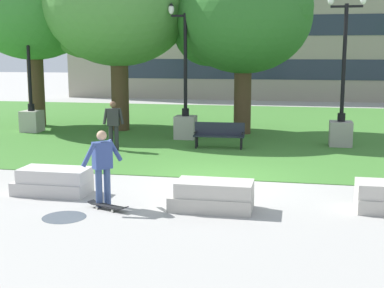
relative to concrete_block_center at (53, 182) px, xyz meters
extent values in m
plane|color=#A3A09B|center=(3.69, 2.24, -0.31)|extent=(140.00, 140.00, 0.00)
cube|color=#3D752D|center=(3.69, 12.24, -0.30)|extent=(40.00, 20.00, 0.02)
cube|color=#BCB7B2|center=(-0.04, 0.00, -0.15)|extent=(1.80, 0.90, 0.32)
cube|color=beige|center=(0.05, 0.00, 0.17)|extent=(1.66, 0.83, 0.32)
cube|color=#B2ADA3|center=(3.97, -0.54, -0.15)|extent=(1.80, 0.90, 0.32)
cube|color=#BBB6AB|center=(4.04, -0.54, 0.17)|extent=(1.66, 0.83, 0.32)
cylinder|color=#384C7A|center=(1.63, -0.67, 0.12)|extent=(0.15, 0.15, 0.86)
cylinder|color=#384C7A|center=(1.48, -0.82, 0.12)|extent=(0.15, 0.15, 0.86)
cube|color=#334784|center=(1.56, -0.75, 0.85)|extent=(0.45, 0.45, 0.60)
cylinder|color=#334784|center=(1.74, -0.43, 0.91)|extent=(0.32, 0.32, 0.53)
cylinder|color=#334784|center=(1.37, -1.06, 0.91)|extent=(0.32, 0.32, 0.53)
sphere|color=tan|center=(1.56, -0.75, 1.29)|extent=(0.22, 0.22, 0.22)
cube|color=black|center=(1.75, -0.99, -0.22)|extent=(0.82, 0.47, 0.02)
cube|color=black|center=(2.17, -1.16, -0.20)|extent=(0.18, 0.23, 0.06)
cube|color=black|center=(1.33, -0.83, -0.20)|extent=(0.18, 0.23, 0.06)
cylinder|color=silver|center=(1.99, -0.97, -0.28)|extent=(0.06, 0.05, 0.06)
cylinder|color=silver|center=(1.91, -1.18, -0.28)|extent=(0.06, 0.05, 0.06)
cylinder|color=silver|center=(1.58, -0.81, -0.28)|extent=(0.06, 0.05, 0.06)
cylinder|color=silver|center=(1.50, -1.02, -0.28)|extent=(0.06, 0.05, 0.06)
cylinder|color=#47515B|center=(1.04, -1.70, -0.30)|extent=(0.92, 0.92, 0.01)
cube|color=#1E232D|center=(3.04, 6.85, 0.15)|extent=(1.82, 0.52, 0.05)
cube|color=#1E232D|center=(3.03, 7.10, 0.38)|extent=(1.80, 0.20, 0.46)
cube|color=black|center=(2.20, 6.81, 0.27)|extent=(0.08, 0.40, 0.04)
cube|color=black|center=(3.88, 6.88, 0.27)|extent=(0.08, 0.40, 0.04)
cylinder|color=black|center=(2.25, 6.65, -0.08)|extent=(0.07, 0.07, 0.41)
cylinder|color=black|center=(3.85, 6.72, -0.08)|extent=(0.07, 0.07, 0.41)
cylinder|color=black|center=(2.23, 6.97, -0.08)|extent=(0.07, 0.07, 0.41)
cylinder|color=black|center=(3.83, 7.04, -0.08)|extent=(0.07, 0.07, 0.41)
cube|color=gray|center=(7.32, 8.21, 0.16)|extent=(0.80, 0.80, 0.90)
cylinder|color=black|center=(7.32, 8.21, 0.76)|extent=(0.28, 0.28, 0.30)
cylinder|color=black|center=(7.32, 8.21, 2.69)|extent=(0.14, 0.14, 4.16)
cube|color=black|center=(7.32, 8.21, 4.67)|extent=(1.10, 0.08, 0.08)
ellipsoid|color=white|center=(6.77, 8.21, 4.91)|extent=(0.22, 0.22, 0.36)
cube|color=#ADA89E|center=(-5.44, 9.29, 0.16)|extent=(0.80, 0.80, 0.90)
cylinder|color=black|center=(-5.44, 9.29, 0.76)|extent=(0.28, 0.28, 0.30)
cylinder|color=black|center=(-5.44, 9.29, 2.47)|extent=(0.14, 0.14, 3.71)
cube|color=black|center=(-5.44, 9.29, 4.22)|extent=(1.10, 0.08, 0.08)
ellipsoid|color=white|center=(-5.99, 9.29, 4.46)|extent=(0.22, 0.22, 0.36)
cone|color=black|center=(-5.99, 9.29, 4.66)|extent=(0.20, 0.20, 0.13)
ellipsoid|color=white|center=(-4.89, 9.29, 4.46)|extent=(0.22, 0.22, 0.36)
cone|color=black|center=(-4.89, 9.29, 4.66)|extent=(0.20, 0.20, 0.13)
cube|color=#ADA89E|center=(1.43, 8.74, 0.16)|extent=(0.80, 0.80, 0.90)
cylinder|color=black|center=(1.43, 8.74, 0.76)|extent=(0.28, 0.28, 0.30)
cylinder|color=black|center=(1.43, 8.74, 2.59)|extent=(0.14, 0.14, 3.95)
cube|color=black|center=(1.43, 8.74, 4.46)|extent=(1.10, 0.08, 0.08)
ellipsoid|color=white|center=(0.88, 8.74, 4.70)|extent=(0.22, 0.22, 0.36)
cone|color=black|center=(0.88, 8.74, 4.90)|extent=(0.20, 0.20, 0.13)
ellipsoid|color=white|center=(1.98, 8.74, 4.70)|extent=(0.22, 0.22, 0.36)
cone|color=black|center=(1.98, 8.74, 4.90)|extent=(0.20, 0.20, 0.13)
cylinder|color=#4C3823|center=(-6.09, 11.08, 1.67)|extent=(0.74, 0.74, 3.92)
ellipsoid|color=#387F33|center=(-6.09, 11.08, 5.26)|extent=(5.95, 5.95, 5.06)
sphere|color=#387F33|center=(-7.73, 11.68, 4.67)|extent=(3.27, 3.27, 3.27)
cylinder|color=#4C3823|center=(-1.86, 10.52, 1.58)|extent=(0.76, 0.76, 3.73)
ellipsoid|color=#4C893D|center=(-1.86, 10.52, 5.19)|extent=(6.36, 6.36, 5.41)
sphere|color=#4C893D|center=(-3.61, 11.16, 4.56)|extent=(3.50, 3.50, 3.50)
cylinder|color=#4C3823|center=(3.48, 10.56, 1.38)|extent=(0.72, 0.72, 3.33)
ellipsoid|color=#2D6B28|center=(3.48, 10.56, 4.57)|extent=(5.54, 5.54, 4.71)
sphere|color=#2D6B28|center=(1.96, 11.11, 4.01)|extent=(3.05, 3.05, 3.05)
sphere|color=#2D6B28|center=(4.87, 10.00, 4.85)|extent=(2.77, 2.77, 2.77)
cylinder|color=#28282D|center=(-0.40, 5.80, 0.14)|extent=(0.15, 0.15, 0.86)
cylinder|color=#28282D|center=(-0.60, 5.77, 0.14)|extent=(0.15, 0.15, 0.86)
cube|color=#2D2D30|center=(-0.50, 5.78, 0.87)|extent=(0.42, 0.28, 0.60)
cylinder|color=#2D2D30|center=(-0.25, 5.86, 0.90)|extent=(0.21, 0.12, 0.56)
cylinder|color=#2D2D30|center=(-0.76, 5.71, 0.90)|extent=(0.21, 0.12, 0.56)
sphere|color=brown|center=(-0.50, 5.78, 1.31)|extent=(0.22, 0.22, 0.22)
cube|color=gray|center=(3.58, 26.74, 5.13)|extent=(29.81, 1.00, 10.86)
cube|color=#232D3D|center=(3.58, 26.22, 1.89)|extent=(22.35, 0.03, 1.40)
cube|color=#232D3D|center=(3.58, 26.22, 4.89)|extent=(22.35, 0.03, 1.40)
camera|label=1|loc=(5.76, -11.70, 3.10)|focal=50.00mm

